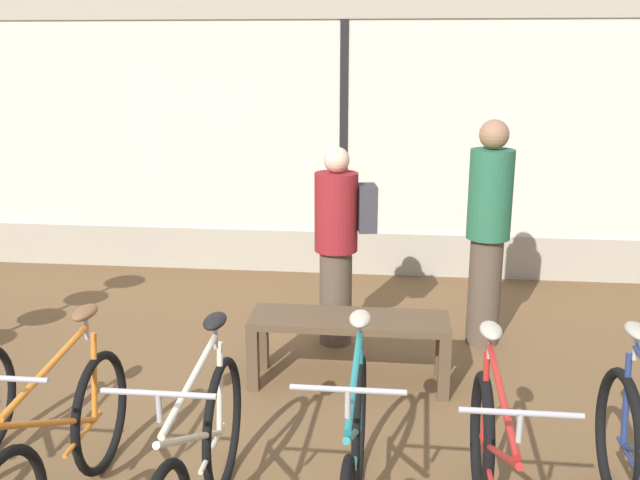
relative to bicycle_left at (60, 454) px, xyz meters
name	(u,v)px	position (x,y,z in m)	size (l,w,h in m)	color
ground_plane	(289,474)	(1.06, 0.53, -0.38)	(24.00, 24.00, 0.00)	brown
shop_back_wall	(344,118)	(1.06, 4.29, 1.25)	(12.00, 0.08, 3.20)	#B2A893
bicycle_left	(60,454)	(0.00, 0.00, 0.00)	(0.46, 1.69, 1.03)	black
bicycle_center_left	(198,470)	(0.73, -0.09, 0.02)	(0.46, 1.73, 1.05)	black
bicycle_center_right	(354,466)	(1.45, 0.03, 0.02)	(0.46, 1.73, 1.04)	black
display_bench	(349,329)	(1.31, 1.71, 0.02)	(1.40, 0.44, 0.50)	brown
customer_near_rack	(339,240)	(1.17, 2.43, 0.48)	(0.52, 0.39, 1.60)	brown
customer_by_window	(489,225)	(2.34, 2.57, 0.60)	(0.41, 0.54, 1.81)	brown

